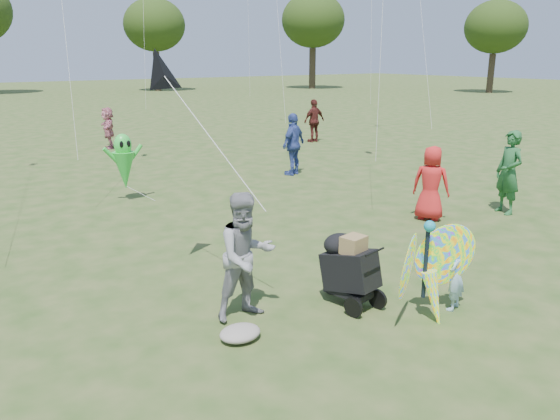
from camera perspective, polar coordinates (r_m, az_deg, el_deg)
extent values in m
plane|color=#51592B|center=(8.59, 6.94, -9.12)|extent=(160.00, 160.00, 0.00)
imported|color=#9BC1DB|center=(8.39, 17.88, -6.60)|extent=(0.44, 0.37, 1.03)
imported|color=gray|center=(7.63, -3.55, -4.86)|extent=(0.92, 0.74, 1.83)
ellipsoid|color=gray|center=(7.37, -4.20, -12.71)|extent=(0.56, 0.46, 0.18)
imported|color=red|center=(12.73, 15.50, 2.72)|extent=(0.88, 0.98, 1.69)
imported|color=#364A96|center=(17.04, 1.41, 6.89)|extent=(1.22, 0.86, 1.92)
imported|color=#215A2C|center=(13.82, 22.80, 3.64)|extent=(0.64, 0.81, 1.96)
imported|color=#531F1B|center=(23.77, 3.59, 9.30)|extent=(1.09, 0.51, 1.83)
imported|color=#C26E80|center=(23.17, -17.51, 8.19)|extent=(0.84, 1.58, 1.63)
cube|color=black|center=(8.19, 7.36, -6.24)|extent=(0.62, 0.93, 0.71)
cube|color=black|center=(8.32, 7.28, -8.34)|extent=(0.54, 0.75, 0.10)
ellipsoid|color=black|center=(8.24, 6.27, -3.59)|extent=(0.51, 0.45, 0.33)
cylinder|color=black|center=(7.97, 7.67, -10.05)|extent=(0.11, 0.30, 0.30)
cylinder|color=black|center=(8.27, 10.16, -9.15)|extent=(0.11, 0.30, 0.30)
cylinder|color=black|center=(8.67, 5.24, -8.04)|extent=(0.09, 0.23, 0.22)
cylinder|color=black|center=(7.71, 9.87, -4.34)|extent=(0.44, 0.12, 0.03)
cube|color=#9A7A4A|center=(8.01, 7.70, -3.62)|extent=(0.39, 0.34, 0.26)
ellipsoid|color=#EE4825|center=(7.55, 13.23, -5.79)|extent=(0.98, 0.71, 1.24)
ellipsoid|color=#EE4825|center=(8.10, 16.85, -4.55)|extent=(0.98, 0.71, 1.24)
cylinder|color=black|center=(7.85, 14.97, -5.45)|extent=(0.06, 0.06, 1.00)
cone|color=#EE4825|center=(7.99, 15.87, -9.27)|extent=(0.36, 0.49, 0.93)
sphere|color=teal|center=(7.66, 15.38, -1.65)|extent=(0.16, 0.16, 0.16)
cone|color=black|center=(8.71, -12.09, 13.64)|extent=(0.89, 0.62, 0.81)
cylinder|color=silver|center=(8.13, -7.03, 7.18)|extent=(0.68, 1.81, 1.86)
cone|color=green|center=(14.40, -15.92, 3.98)|extent=(0.56, 0.56, 0.95)
ellipsoid|color=green|center=(14.29, -16.12, 6.53)|extent=(0.44, 0.39, 0.57)
ellipsoid|color=black|center=(14.09, -16.23, 6.60)|extent=(0.10, 0.05, 0.17)
ellipsoid|color=black|center=(14.14, -15.54, 6.69)|extent=(0.10, 0.05, 0.17)
cylinder|color=green|center=(14.24, -17.18, 5.40)|extent=(0.43, 0.10, 0.49)
cylinder|color=green|center=(14.43, -14.92, 5.70)|extent=(0.43, 0.10, 0.49)
cylinder|color=silver|center=(14.45, -14.36, 1.69)|extent=(0.61, 0.41, 0.41)
cylinder|color=#3A2D21|center=(60.43, -12.71, 13.94)|extent=(0.66, 0.67, 3.99)
ellipsoid|color=#2B4214|center=(60.48, -12.99, 18.34)|extent=(6.27, 6.27, 5.33)
cylinder|color=#3A2D21|center=(63.39, 3.40, 14.55)|extent=(0.73, 0.73, 4.41)
ellipsoid|color=#2B4214|center=(63.49, 3.48, 19.19)|extent=(6.93, 6.93, 5.89)
cylinder|color=#3A2D21|center=(59.74, 21.17, 13.16)|extent=(0.63, 0.63, 3.78)
ellipsoid|color=#2B4214|center=(59.78, 21.61, 17.37)|extent=(5.94, 5.94, 5.05)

